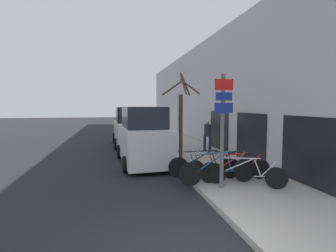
# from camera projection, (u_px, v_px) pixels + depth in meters

# --- Properties ---
(ground_plane) EXTENTS (80.00, 80.00, 0.00)m
(ground_plane) POSITION_uv_depth(u_px,v_px,m) (137.00, 148.00, 15.25)
(ground_plane) COLOR black
(sidewalk_curb) EXTENTS (3.20, 32.00, 0.15)m
(sidewalk_curb) POSITION_uv_depth(u_px,v_px,m) (170.00, 140.00, 18.51)
(sidewalk_curb) COLOR #9E9B93
(sidewalk_curb) RESTS_ON ground
(building_facade) EXTENTS (0.23, 32.00, 6.50)m
(building_facade) POSITION_uv_depth(u_px,v_px,m) (195.00, 95.00, 18.53)
(building_facade) COLOR #BCBCC1
(building_facade) RESTS_ON ground
(signpost) EXTENTS (0.55, 0.13, 3.23)m
(signpost) POSITION_uv_depth(u_px,v_px,m) (223.00, 126.00, 7.38)
(signpost) COLOR #595B60
(signpost) RESTS_ON sidewalk_curb
(bicycle_0) EXTENTS (2.03, 1.18, 0.86)m
(bicycle_0) POSITION_uv_depth(u_px,v_px,m) (245.00, 174.00, 7.62)
(bicycle_0) COLOR black
(bicycle_0) RESTS_ON sidewalk_curb
(bicycle_1) EXTENTS (2.45, 0.44, 0.98)m
(bicycle_1) POSITION_uv_depth(u_px,v_px,m) (218.00, 170.00, 7.83)
(bicycle_1) COLOR black
(bicycle_1) RESTS_ON sidewalk_curb
(bicycle_2) EXTENTS (2.39, 0.44, 0.89)m
(bicycle_2) POSITION_uv_depth(u_px,v_px,m) (236.00, 169.00, 8.15)
(bicycle_2) COLOR black
(bicycle_2) RESTS_ON sidewalk_curb
(bicycle_3) EXTENTS (2.42, 0.44, 0.90)m
(bicycle_3) POSITION_uv_depth(u_px,v_px,m) (220.00, 167.00, 8.40)
(bicycle_3) COLOR black
(bicycle_3) RESTS_ON sidewalk_curb
(bicycle_4) EXTENTS (2.26, 0.69, 0.93)m
(bicycle_4) POSITION_uv_depth(u_px,v_px,m) (204.00, 166.00, 8.46)
(bicycle_4) COLOR black
(bicycle_4) RESTS_ON sidewalk_curb
(parked_car_0) EXTENTS (2.20, 4.62, 2.44)m
(parked_car_0) POSITION_uv_depth(u_px,v_px,m) (143.00, 138.00, 11.23)
(parked_car_0) COLOR silver
(parked_car_0) RESTS_ON ground
(parked_car_1) EXTENTS (2.20, 4.44, 2.39)m
(parked_car_1) POSITION_uv_depth(u_px,v_px,m) (131.00, 128.00, 16.14)
(parked_car_1) COLOR #B2B7BC
(parked_car_1) RESTS_ON ground
(pedestrian_near) EXTENTS (0.40, 0.35, 1.58)m
(pedestrian_near) POSITION_uv_depth(u_px,v_px,m) (207.00, 133.00, 13.47)
(pedestrian_near) COLOR #1E2338
(pedestrian_near) RESTS_ON sidewalk_curb
(street_tree) EXTENTS (1.39, 1.74, 3.77)m
(street_tree) POSITION_uv_depth(u_px,v_px,m) (181.00, 118.00, 11.43)
(street_tree) COLOR #4C3828
(street_tree) RESTS_ON sidewalk_curb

